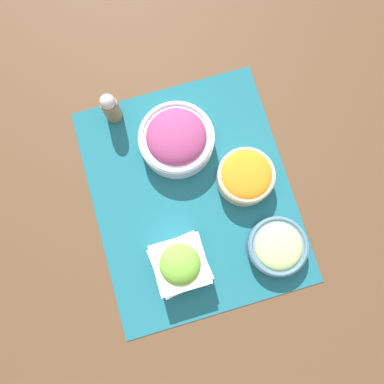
{
  "coord_description": "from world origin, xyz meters",
  "views": [
    {
      "loc": [
        -0.16,
        0.05,
        0.9
      ],
      "look_at": [
        0.0,
        0.0,
        0.03
      ],
      "focal_mm": 35.0,
      "sensor_mm": 36.0,
      "label": 1
    }
  ],
  "objects_px": {
    "lettuce_bowl": "(180,264)",
    "cucumber_bowl": "(278,246)",
    "onion_bowl": "(175,139)",
    "pepper_shaker": "(110,107)",
    "carrot_bowl": "(246,176)"
  },
  "relations": [
    {
      "from": "onion_bowl",
      "to": "pepper_shaker",
      "type": "distance_m",
      "value": 0.17
    },
    {
      "from": "lettuce_bowl",
      "to": "cucumber_bowl",
      "type": "distance_m",
      "value": 0.23
    },
    {
      "from": "onion_bowl",
      "to": "carrot_bowl",
      "type": "bearing_deg",
      "value": -134.15
    },
    {
      "from": "onion_bowl",
      "to": "lettuce_bowl",
      "type": "bearing_deg",
      "value": 166.91
    },
    {
      "from": "carrot_bowl",
      "to": "pepper_shaker",
      "type": "relative_size",
      "value": 1.36
    },
    {
      "from": "cucumber_bowl",
      "to": "pepper_shaker",
      "type": "xyz_separation_m",
      "value": [
        0.43,
        0.29,
        0.02
      ]
    },
    {
      "from": "lettuce_bowl",
      "to": "carrot_bowl",
      "type": "bearing_deg",
      "value": -52.89
    },
    {
      "from": "onion_bowl",
      "to": "pepper_shaker",
      "type": "relative_size",
      "value": 1.82
    },
    {
      "from": "lettuce_bowl",
      "to": "cucumber_bowl",
      "type": "relative_size",
      "value": 0.92
    },
    {
      "from": "lettuce_bowl",
      "to": "pepper_shaker",
      "type": "relative_size",
      "value": 1.28
    },
    {
      "from": "onion_bowl",
      "to": "cucumber_bowl",
      "type": "bearing_deg",
      "value": -152.82
    },
    {
      "from": "onion_bowl",
      "to": "cucumber_bowl",
      "type": "relative_size",
      "value": 1.32
    },
    {
      "from": "onion_bowl",
      "to": "cucumber_bowl",
      "type": "xyz_separation_m",
      "value": [
        -0.31,
        -0.16,
        -0.01
      ]
    },
    {
      "from": "onion_bowl",
      "to": "lettuce_bowl",
      "type": "xyz_separation_m",
      "value": [
        -0.29,
        0.07,
        0.0
      ]
    },
    {
      "from": "pepper_shaker",
      "to": "carrot_bowl",
      "type": "bearing_deg",
      "value": -133.36
    }
  ]
}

